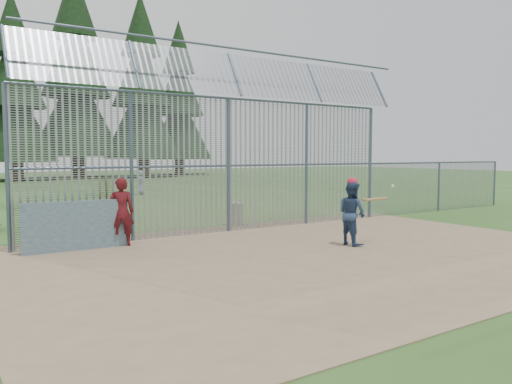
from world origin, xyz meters
TOP-DOWN VIEW (x-y plane):
  - ground at (0.00, 0.00)m, footprint 120.00×120.00m
  - dirt_infield at (0.00, -0.50)m, footprint 14.00×10.00m
  - dugout_wall at (-4.60, 2.90)m, footprint 2.50×0.12m
  - batter at (1.48, -0.22)m, footprint 0.64×0.81m
  - onlooker at (-3.50, 2.89)m, footprint 0.73×0.58m
  - bg_kid_standing at (2.76, 18.42)m, footprint 0.81×0.77m
  - bg_kid_seated at (1.38, 17.87)m, footprint 0.53×0.48m
  - batting_gear at (1.65, -0.25)m, footprint 1.73×0.34m
  - trash_can at (0.88, 4.60)m, footprint 0.56×0.56m
  - backstop_fence at (1.81, 3.43)m, footprint 20.09×0.81m
  - conifer_row at (1.93, 41.51)m, footprint 38.48×12.26m

SIDE VIEW (x-z plane):
  - ground at x=0.00m, z-range 0.00..0.00m
  - dirt_infield at x=0.00m, z-range 0.00..0.02m
  - trash_can at x=0.88m, z-range -0.03..0.79m
  - bg_kid_seated at x=1.38m, z-range 0.00..0.87m
  - dugout_wall at x=-4.60m, z-range 0.02..1.22m
  - bg_kid_standing at x=2.76m, z-range 0.00..1.39m
  - batter at x=1.48m, z-range 0.02..1.64m
  - onlooker at x=-3.50m, z-range 0.02..1.75m
  - batting_gear at x=1.65m, z-range 1.22..1.84m
  - backstop_fence at x=1.81m, z-range -0.29..5.01m
  - conifer_row at x=1.93m, z-range 0.73..20.93m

